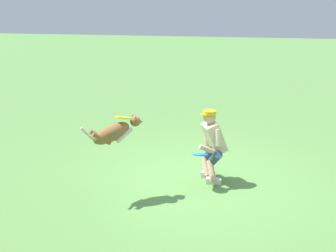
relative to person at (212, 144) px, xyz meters
name	(u,v)px	position (x,y,z in m)	size (l,w,h in m)	color
ground_plane	(196,181)	(0.26, 0.08, -0.70)	(60.00, 60.00, 0.00)	#578943
person	(212,144)	(0.00, 0.00, 0.00)	(0.52, 0.70, 1.29)	silver
dog	(115,132)	(1.44, 0.95, 0.42)	(0.85, 0.69, 0.47)	brown
frisbee_flying	(123,118)	(1.34, 0.84, 0.63)	(0.24, 0.24, 0.02)	yellow
frisbee_held	(200,155)	(0.16, 0.35, -0.09)	(0.25, 0.25, 0.02)	#1E81E9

